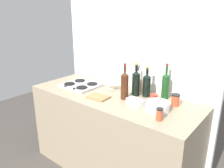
# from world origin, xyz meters

# --- Properties ---
(ground_plane) EXTENTS (6.00, 6.00, 0.00)m
(ground_plane) POSITION_xyz_m (0.00, 0.00, 0.00)
(ground_plane) COLOR #47423D
(ground_plane) RESTS_ON ground
(counter_block) EXTENTS (1.80, 0.70, 0.90)m
(counter_block) POSITION_xyz_m (0.00, 0.00, 0.45)
(counter_block) COLOR tan
(counter_block) RESTS_ON ground
(backsplash_panel) EXTENTS (1.90, 0.06, 2.51)m
(backsplash_panel) POSITION_xyz_m (0.00, 0.38, 1.26)
(backsplash_panel) COLOR white
(backsplash_panel) RESTS_ON ground
(stovetop_hob) EXTENTS (0.40, 0.36, 0.04)m
(stovetop_hob) POSITION_xyz_m (-0.46, -0.00, 0.91)
(stovetop_hob) COLOR #B2B2B7
(stovetop_hob) RESTS_ON counter_block
(plate_stack) EXTENTS (0.21, 0.21, 0.08)m
(plate_stack) POSITION_xyz_m (0.53, -0.04, 0.94)
(plate_stack) COLOR white
(plate_stack) RESTS_ON counter_block
(wine_bottle_leftmost) EXTENTS (0.08, 0.08, 0.34)m
(wine_bottle_leftmost) POSITION_xyz_m (0.19, 0.15, 1.03)
(wine_bottle_leftmost) COLOR black
(wine_bottle_leftmost) RESTS_ON counter_block
(wine_bottle_mid_left) EXTENTS (0.07, 0.07, 0.35)m
(wine_bottle_mid_left) POSITION_xyz_m (0.46, 0.26, 1.03)
(wine_bottle_mid_left) COLOR #19471E
(wine_bottle_mid_left) RESTS_ON counter_block
(wine_bottle_mid_right) EXTENTS (0.08, 0.08, 0.31)m
(wine_bottle_mid_right) POSITION_xyz_m (0.28, 0.20, 1.02)
(wine_bottle_mid_right) COLOR black
(wine_bottle_mid_right) RESTS_ON counter_block
(wine_bottle_rightmost) EXTENTS (0.07, 0.07, 0.35)m
(wine_bottle_rightmost) POSITION_xyz_m (0.16, 0.00, 1.04)
(wine_bottle_rightmost) COLOR #472314
(wine_bottle_rightmost) RESTS_ON counter_block
(mixing_bowl) EXTENTS (0.14, 0.14, 0.06)m
(mixing_bowl) POSITION_xyz_m (-0.11, 0.14, 0.94)
(mixing_bowl) COLOR white
(mixing_bowl) RESTS_ON counter_block
(butter_dish) EXTENTS (0.18, 0.11, 0.05)m
(butter_dish) POSITION_xyz_m (0.32, -0.05, 0.93)
(butter_dish) COLOR white
(butter_dish) RESTS_ON counter_block
(utensil_crock) EXTENTS (0.09, 0.09, 0.32)m
(utensil_crock) POSITION_xyz_m (0.14, 0.26, 0.98)
(utensil_crock) COLOR #996B4C
(utensil_crock) RESTS_ON counter_block
(condiment_jar_front) EXTENTS (0.07, 0.07, 0.08)m
(condiment_jar_front) POSITION_xyz_m (0.43, 0.09, 0.94)
(condiment_jar_front) COLOR #C64C2D
(condiment_jar_front) RESTS_ON counter_block
(condiment_jar_rear) EXTENTS (0.08, 0.08, 0.11)m
(condiment_jar_rear) POSITION_xyz_m (0.61, 0.15, 0.96)
(condiment_jar_rear) COLOR #C64C2D
(condiment_jar_rear) RESTS_ON counter_block
(condiment_jar_spare) EXTENTS (0.05, 0.05, 0.10)m
(condiment_jar_spare) POSITION_xyz_m (0.63, -0.19, 0.95)
(condiment_jar_spare) COLOR #C64C2D
(condiment_jar_spare) RESTS_ON counter_block
(cutting_board) EXTENTS (0.21, 0.16, 0.02)m
(cutting_board) POSITION_xyz_m (-0.06, -0.14, 0.91)
(cutting_board) COLOR #9E7A4C
(cutting_board) RESTS_ON counter_block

